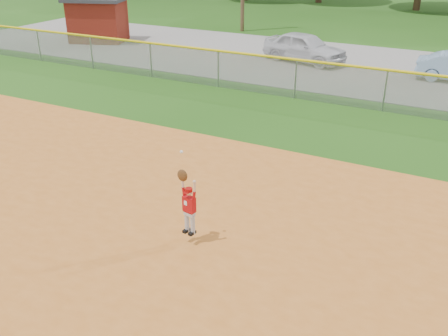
% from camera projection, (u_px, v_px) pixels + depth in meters
% --- Properties ---
extents(ground, '(120.00, 120.00, 0.00)m').
position_uv_depth(ground, '(140.00, 217.00, 11.26)').
color(ground, '#225112').
rests_on(ground, ground).
extents(clay_infield, '(24.00, 16.00, 0.04)m').
position_uv_depth(clay_infield, '(40.00, 294.00, 8.85)').
color(clay_infield, '#C96C24').
rests_on(clay_infield, ground).
extents(parking_strip, '(44.00, 10.00, 0.03)m').
position_uv_depth(parking_strip, '(338.00, 65.00, 24.07)').
color(parking_strip, gray).
rests_on(parking_strip, ground).
extents(car_white_a, '(4.44, 2.61, 1.42)m').
position_uv_depth(car_white_a, '(305.00, 47.00, 24.21)').
color(car_white_a, silver).
rests_on(car_white_a, parking_strip).
extents(utility_shed, '(3.97, 3.53, 2.47)m').
position_uv_depth(utility_shed, '(98.00, 19.00, 28.63)').
color(utility_shed, '#60170D').
rests_on(utility_shed, ground).
extents(outfield_fence, '(40.06, 0.10, 1.55)m').
position_uv_depth(outfield_fence, '(296.00, 76.00, 18.89)').
color(outfield_fence, gray).
rests_on(outfield_fence, ground).
extents(ballplayer, '(0.46, 0.23, 1.79)m').
position_uv_depth(ballplayer, '(188.00, 203.00, 9.91)').
color(ballplayer, silver).
rests_on(ballplayer, ground).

